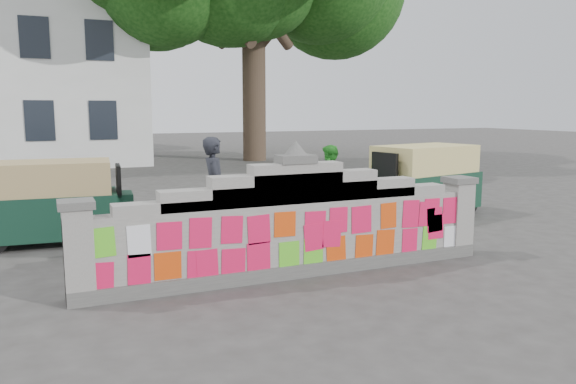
# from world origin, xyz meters

# --- Properties ---
(ground) EXTENTS (100.00, 100.00, 0.00)m
(ground) POSITION_xyz_m (0.00, 0.00, 0.00)
(ground) COLOR #383533
(ground) RESTS_ON ground
(parapet_wall) EXTENTS (6.48, 0.44, 2.01)m
(parapet_wall) POSITION_xyz_m (-0.00, -0.01, 0.75)
(parapet_wall) COLOR #4C4C49
(parapet_wall) RESTS_ON ground
(cyclist_bike) EXTENTS (2.03, 0.92, 1.03)m
(cyclist_bike) POSITION_xyz_m (-0.70, 1.81, 0.51)
(cyclist_bike) COLOR black
(cyclist_bike) RESTS_ON ground
(cyclist_rider) EXTENTS (0.49, 0.68, 1.75)m
(cyclist_rider) POSITION_xyz_m (-0.70, 1.81, 0.87)
(cyclist_rider) COLOR black
(cyclist_rider) RESTS_ON ground
(pedestrian) EXTENTS (0.73, 0.89, 1.66)m
(pedestrian) POSITION_xyz_m (2.57, 3.76, 0.83)
(pedestrian) COLOR green
(pedestrian) RESTS_ON ground
(rickshaw_left) EXTENTS (2.79, 1.47, 1.52)m
(rickshaw_left) POSITION_xyz_m (-3.22, 3.64, 0.79)
(rickshaw_left) COLOR #103022
(rickshaw_left) RESTS_ON ground
(rickshaw_right) EXTENTS (3.02, 1.85, 1.62)m
(rickshaw_right) POSITION_xyz_m (4.68, 3.19, 0.84)
(rickshaw_right) COLOR #113423
(rickshaw_right) RESTS_ON ground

